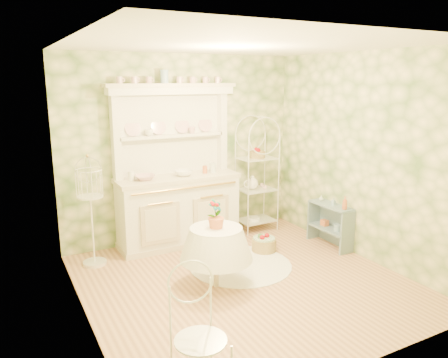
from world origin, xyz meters
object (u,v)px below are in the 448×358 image
cafe_chair (201,336)px  round_table (216,255)px  kitchen_dresser (177,167)px  side_shelf (330,226)px  floor_basket (264,245)px  birdcage_stand (91,208)px  bakers_rack (257,171)px

cafe_chair → round_table: bearing=72.4°
kitchen_dresser → side_shelf: bearing=-30.4°
cafe_chair → floor_basket: bearing=60.6°
birdcage_stand → floor_basket: bearing=-16.9°
side_shelf → cafe_chair: cafe_chair is taller
kitchen_dresser → birdcage_stand: 1.32m
floor_basket → kitchen_dresser: bearing=138.0°
birdcage_stand → side_shelf: bearing=-16.6°
bakers_rack → birdcage_stand: size_ratio=1.24×
birdcage_stand → cafe_chair: bearing=-85.9°
kitchen_dresser → cafe_chair: size_ratio=2.33×
bakers_rack → floor_basket: bakers_rack is taller
cafe_chair → bakers_rack: bearing=64.8°
round_table → birdcage_stand: birdcage_stand is taller
kitchen_dresser → bakers_rack: size_ratio=1.20×
kitchen_dresser → cafe_chair: (-1.05, -2.99, -0.65)m
birdcage_stand → floor_basket: (2.18, -0.66, -0.67)m
round_table → floor_basket: size_ratio=2.60×
kitchen_dresser → cafe_chair: bearing=-109.4°
bakers_rack → birdcage_stand: bakers_rack is taller
bakers_rack → birdcage_stand: bearing=-176.7°
bakers_rack → kitchen_dresser: bearing=179.5°
birdcage_stand → round_table: bearing=-49.4°
side_shelf → kitchen_dresser: bearing=155.7°
bakers_rack → floor_basket: 1.26m
cafe_chair → birdcage_stand: birdcage_stand is taller
kitchen_dresser → floor_basket: bearing=-42.0°
birdcage_stand → floor_basket: birdcage_stand is taller
round_table → floor_basket: (1.07, 0.63, -0.29)m
bakers_rack → side_shelf: (0.55, -1.11, -0.66)m
cafe_chair → floor_basket: 2.95m
bakers_rack → cafe_chair: 3.85m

